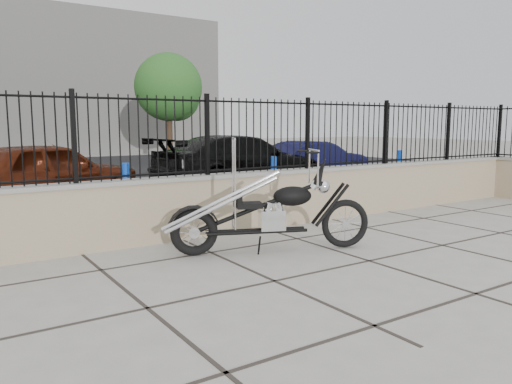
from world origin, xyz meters
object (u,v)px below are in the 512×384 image
Objects in this scene: car_red at (47,174)px; car_blue at (314,161)px; chopper_motorcycle at (268,195)px; car_black at (241,162)px.

car_red is 1.11× the size of car_blue.
car_red reaches higher than car_blue.
car_blue is (6.02, 6.18, -0.18)m from chopper_motorcycle.
chopper_motorcycle is at bearing 131.16° from car_blue.
chopper_motorcycle is 6.77m from car_black.
car_red is at bearing 129.04° from chopper_motorcycle.
car_blue is (7.76, 0.53, -0.09)m from car_red.
car_red is 5.01m from car_black.
car_black is (5.00, 0.28, 0.02)m from car_red.
chopper_motorcycle is 0.71× the size of car_blue.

